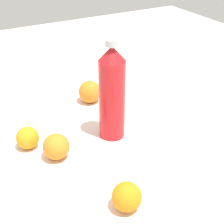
{
  "coord_description": "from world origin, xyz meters",
  "views": [
    {
      "loc": [
        -0.39,
        -0.79,
        0.59
      ],
      "look_at": [
        0.02,
        -0.03,
        0.08
      ],
      "focal_mm": 54.54,
      "sensor_mm": 36.0,
      "label": 1
    }
  ],
  "objects": [
    {
      "name": "water_bottle",
      "position": [
        0.02,
        -0.03,
        0.14
      ],
      "size": [
        0.08,
        0.08,
        0.3
      ],
      "rotation": [
        0.0,
        0.0,
        0.7
      ],
      "color": "red",
      "rests_on": "ground_plane"
    },
    {
      "name": "orange_0",
      "position": [
        -0.09,
        -0.31,
        0.03
      ],
      "size": [
        0.07,
        0.07,
        0.07
      ],
      "primitive_type": "sphere",
      "color": "orange",
      "rests_on": "ground_plane"
    },
    {
      "name": "orange_1",
      "position": [
        -0.22,
        0.03,
        0.03
      ],
      "size": [
        0.07,
        0.07,
        0.07
      ],
      "primitive_type": "sphere",
      "color": "orange",
      "rests_on": "ground_plane"
    },
    {
      "name": "ground_plane",
      "position": [
        0.0,
        0.0,
        0.0
      ],
      "size": [
        2.4,
        2.4,
        0.0
      ],
      "primitive_type": "plane",
      "color": "silver"
    },
    {
      "name": "orange_2",
      "position": [
        0.06,
        0.19,
        0.04
      ],
      "size": [
        0.08,
        0.08,
        0.08
      ],
      "primitive_type": "sphere",
      "color": "orange",
      "rests_on": "ground_plane"
    },
    {
      "name": "orange_3",
      "position": [
        -0.16,
        -0.06,
        0.04
      ],
      "size": [
        0.07,
        0.07,
        0.07
      ],
      "primitive_type": "sphere",
      "color": "orange",
      "rests_on": "ground_plane"
    }
  ]
}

